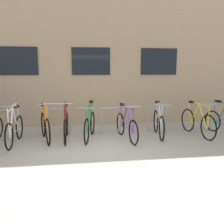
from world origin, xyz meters
The scene contains 10 objects.
ground_plane centered at (0.00, 0.00, 0.00)m, with size 42.00×42.00×0.00m, color #9E998E.
storefront_building centered at (0.00, 7.03, 3.42)m, with size 28.00×7.71×6.84m.
bike_rack centered at (0.47, 1.90, 0.49)m, with size 6.61×0.05×0.81m.
bicycle_green centered at (-0.17, 1.43, 0.39)m, with size 0.53×1.70×1.06m.
bicycle_purple centered at (0.85, 1.22, 0.38)m, with size 0.44×1.74×1.02m.
bicycle_silver centered at (1.85, 1.41, 0.39)m, with size 0.44×1.68×1.02m.
bicycle_white centered at (-2.16, 1.22, 0.38)m, with size 0.44×1.69×1.10m.
bicycle_orange centered at (-1.40, 1.42, 0.40)m, with size 0.54×1.65×1.10m.
bicycle_yellow centered at (3.02, 1.33, 0.40)m, with size 0.44×1.81×1.03m.
bicycle_maroon centered at (-0.84, 1.43, 0.39)m, with size 0.44×1.74×1.10m.
Camera 1 is at (-0.55, -5.49, 1.95)m, focal length 40.12 mm.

